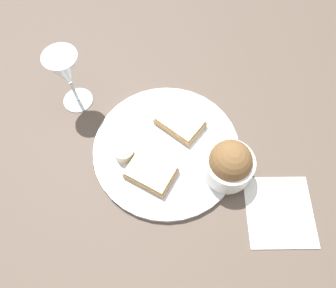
# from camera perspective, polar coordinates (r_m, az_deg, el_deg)

# --- Properties ---
(ground_plane) EXTENTS (4.00, 4.00, 0.00)m
(ground_plane) POSITION_cam_1_polar(r_m,az_deg,el_deg) (0.77, -0.00, -1.12)
(ground_plane) COLOR brown
(dinner_plate) EXTENTS (0.34, 0.34, 0.01)m
(dinner_plate) POSITION_cam_1_polar(r_m,az_deg,el_deg) (0.77, -0.00, -0.89)
(dinner_plate) COLOR silver
(dinner_plate) RESTS_ON ground_plane
(salad_bowl) EXTENTS (0.11, 0.11, 0.10)m
(salad_bowl) POSITION_cam_1_polar(r_m,az_deg,el_deg) (0.71, 10.89, -3.39)
(salad_bowl) COLOR white
(salad_bowl) RESTS_ON dinner_plate
(sauce_ramekin) EXTENTS (0.05, 0.05, 0.03)m
(sauce_ramekin) POSITION_cam_1_polar(r_m,az_deg,el_deg) (0.75, -7.46, -1.41)
(sauce_ramekin) COLOR beige
(sauce_ramekin) RESTS_ON dinner_plate
(cheese_toast_near) EXTENTS (0.13, 0.12, 0.03)m
(cheese_toast_near) POSITION_cam_1_polar(r_m,az_deg,el_deg) (0.72, -2.79, -4.90)
(cheese_toast_near) COLOR tan
(cheese_toast_near) RESTS_ON dinner_plate
(cheese_toast_far) EXTENTS (0.13, 0.12, 0.03)m
(cheese_toast_far) POSITION_cam_1_polar(r_m,az_deg,el_deg) (0.78, 2.34, 3.85)
(cheese_toast_far) COLOR tan
(cheese_toast_far) RESTS_ON dinner_plate
(wine_glass) EXTENTS (0.08, 0.08, 0.17)m
(wine_glass) POSITION_cam_1_polar(r_m,az_deg,el_deg) (0.79, -17.13, 11.92)
(wine_glass) COLOR silver
(wine_glass) RESTS_ON ground_plane
(napkin) EXTENTS (0.14, 0.16, 0.01)m
(napkin) POSITION_cam_1_polar(r_m,az_deg,el_deg) (0.76, 19.10, -11.02)
(napkin) COLOR white
(napkin) RESTS_ON ground_plane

